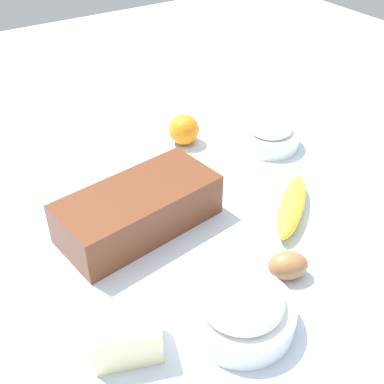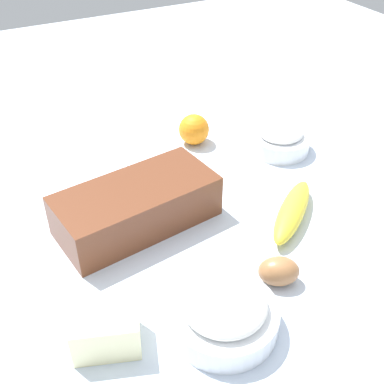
{
  "view_description": "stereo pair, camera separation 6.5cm",
  "coord_description": "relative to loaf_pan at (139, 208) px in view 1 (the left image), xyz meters",
  "views": [
    {
      "loc": [
        -0.38,
        -0.6,
        0.57
      ],
      "look_at": [
        0.0,
        0.0,
        0.04
      ],
      "focal_mm": 45.59,
      "sensor_mm": 36.0,
      "label": 1
    },
    {
      "loc": [
        -0.33,
        -0.63,
        0.57
      ],
      "look_at": [
        0.0,
        0.0,
        0.04
      ],
      "focal_mm": 45.59,
      "sensor_mm": 36.0,
      "label": 2
    }
  ],
  "objects": [
    {
      "name": "ground_plane",
      "position": [
        0.1,
        -0.01,
        -0.05
      ],
      "size": [
        2.4,
        2.4,
        0.02
      ],
      "primitive_type": "cube",
      "color": "silver"
    },
    {
      "name": "banana",
      "position": [
        0.25,
        -0.12,
        -0.02
      ],
      "size": [
        0.18,
        0.15,
        0.04
      ],
      "primitive_type": "ellipsoid",
      "rotation": [
        0.0,
        0.0,
        3.82
      ],
      "color": "yellow",
      "rests_on": "ground_plane"
    },
    {
      "name": "orange_fruit",
      "position": [
        0.22,
        0.2,
        -0.01
      ],
      "size": [
        0.07,
        0.07,
        0.07
      ],
      "primitive_type": "sphere",
      "color": "orange",
      "rests_on": "ground_plane"
    },
    {
      "name": "sugar_bowl",
      "position": [
        0.37,
        0.09,
        -0.01
      ],
      "size": [
        0.13,
        0.13,
        0.06
      ],
      "color": "white",
      "rests_on": "ground_plane"
    },
    {
      "name": "flour_bowl",
      "position": [
        0.02,
        -0.27,
        -0.01
      ],
      "size": [
        0.15,
        0.15,
        0.07
      ],
      "color": "white",
      "rests_on": "ground_plane"
    },
    {
      "name": "egg_near_butter",
      "position": [
        0.14,
        -0.23,
        -0.02
      ],
      "size": [
        0.08,
        0.07,
        0.05
      ],
      "primitive_type": "ellipsoid",
      "rotation": [
        0.0,
        1.57,
        2.68
      ],
      "color": "#9C683F",
      "rests_on": "ground_plane"
    },
    {
      "name": "loaf_pan",
      "position": [
        0.0,
        0.0,
        0.0
      ],
      "size": [
        0.3,
        0.17,
        0.08
      ],
      "rotation": [
        0.0,
        0.0,
        0.14
      ],
      "color": "brown",
      "rests_on": "ground_plane"
    },
    {
      "name": "butter_block",
      "position": [
        -0.13,
        -0.22,
        -0.01
      ],
      "size": [
        0.11,
        0.09,
        0.06
      ],
      "primitive_type": "cube",
      "rotation": [
        0.0,
        0.0,
        -0.34
      ],
      "color": "#F4EDB2",
      "rests_on": "ground_plane"
    }
  ]
}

